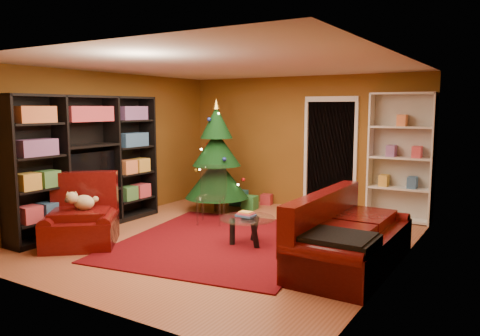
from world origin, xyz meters
The scene contains 18 objects.
floor centered at (0.00, 0.00, -0.03)m, with size 5.00×5.50×0.05m, color #9D5335.
ceiling centered at (0.00, 0.00, 2.62)m, with size 5.00×5.50×0.05m, color silver.
wall_back centered at (0.00, 2.77, 1.30)m, with size 5.00×0.05×2.60m, color brown.
wall_left centered at (-2.52, 0.00, 1.30)m, with size 0.05×5.50×2.60m, color brown.
wall_right centered at (2.52, 0.00, 1.30)m, with size 0.05×5.50×2.60m, color brown.
doorway centered at (0.60, 2.73, 1.05)m, with size 1.06×0.60×2.16m, color black, non-canonical shape.
rug centered at (0.01, -0.18, 0.01)m, with size 2.75×3.21×0.02m, color #5B070C.
media_unit centered at (-2.27, -0.63, 1.09)m, with size 0.44×2.85×2.18m, color black, non-canonical shape.
christmas_tree centered at (-1.23, 1.55, 1.05)m, with size 1.22×1.22×2.17m, color black, non-canonical shape.
gift_box_teal centered at (-1.17, 2.25, 0.15)m, with size 0.30×0.30×0.30m, color #186D80.
gift_box_green centered at (-0.77, 2.02, 0.13)m, with size 0.26×0.26×0.26m, color #267834.
gift_box_red centered at (-0.70, 2.59, 0.11)m, with size 0.21×0.21×0.21m, color #A4272F.
white_bookshelf centered at (1.95, 2.57, 1.12)m, with size 1.07×0.38×2.31m, color white, non-canonical shape.
armchair centered at (-1.63, -1.36, 0.42)m, with size 1.07×1.07×0.83m, color #470909, non-canonical shape.
dog centered at (-1.63, -1.29, 0.62)m, with size 0.40×0.30×0.27m, color beige, non-canonical shape.
sofa centered at (2.02, -0.21, 0.47)m, with size 2.18×0.98×0.94m, color #470909, non-canonical shape.
coffee_table centered at (0.43, -0.09, 0.21)m, with size 0.80×0.80×0.50m, color gray, non-canonical shape.
acrylic_chair centered at (-0.73, 0.63, 0.46)m, with size 0.47×0.51×0.91m, color #66605B, non-canonical shape.
Camera 1 is at (3.79, -5.78, 1.99)m, focal length 35.00 mm.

